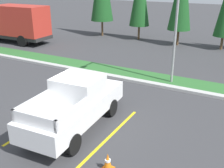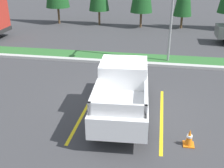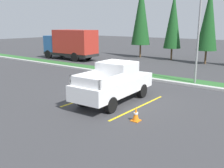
{
  "view_description": "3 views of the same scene",
  "coord_description": "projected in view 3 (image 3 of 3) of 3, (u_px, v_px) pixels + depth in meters",
  "views": [
    {
      "loc": [
        6.4,
        -8.71,
        5.71
      ],
      "look_at": [
        1.02,
        1.05,
        1.33
      ],
      "focal_mm": 43.48,
      "sensor_mm": 36.0,
      "label": 1
    },
    {
      "loc": [
        1.66,
        -10.34,
        5.5
      ],
      "look_at": [
        0.05,
        -1.14,
        1.36
      ],
      "focal_mm": 43.66,
      "sensor_mm": 36.0,
      "label": 2
    },
    {
      "loc": [
        8.32,
        -11.23,
        4.02
      ],
      "look_at": [
        0.43,
        -1.11,
        0.99
      ],
      "focal_mm": 40.65,
      "sensor_mm": 36.0,
      "label": 3
    }
  ],
  "objects": [
    {
      "name": "curb_strip",
      "position": [
        159.0,
        80.0,
        18.35
      ],
      "size": [
        56.0,
        0.4,
        0.15
      ],
      "primitive_type": "cube",
      "color": "#B2B2AD",
      "rests_on": "ground"
    },
    {
      "name": "street_light",
      "position": [
        199.0,
        21.0,
        16.6
      ],
      "size": [
        0.24,
        1.49,
        7.32
      ],
      "color": "gray",
      "rests_on": "ground"
    },
    {
      "name": "parking_line_near",
      "position": [
        93.0,
        96.0,
        14.48
      ],
      "size": [
        0.12,
        4.8,
        0.01
      ],
      "primitive_type": "cube",
      "color": "yellow",
      "rests_on": "ground"
    },
    {
      "name": "parking_line_far",
      "position": [
        139.0,
        107.0,
        12.62
      ],
      "size": [
        0.12,
        4.8,
        0.01
      ],
      "primitive_type": "cube",
      "color": "yellow",
      "rests_on": "ground"
    },
    {
      "name": "grass_median",
      "position": [
        166.0,
        78.0,
        19.2
      ],
      "size": [
        56.0,
        1.8,
        0.06
      ],
      "primitive_type": "cube",
      "color": "#2D662D",
      "rests_on": "ground"
    },
    {
      "name": "cypress_tree_leftmost",
      "position": [
        141.0,
        14.0,
        30.44
      ],
      "size": [
        2.29,
        2.29,
        8.81
      ],
      "color": "brown",
      "rests_on": "ground"
    },
    {
      "name": "ground_plane",
      "position": [
        118.0,
        96.0,
        14.52
      ],
      "size": [
        120.0,
        120.0,
        0.0
      ],
      "primitive_type": "plane",
      "color": "#38383A"
    },
    {
      "name": "pickup_truck_main",
      "position": [
        115.0,
        82.0,
        13.35
      ],
      "size": [
        2.23,
        5.34,
        2.1
      ],
      "color": "black",
      "rests_on": "ground"
    },
    {
      "name": "cypress_tree_center",
      "position": [
        209.0,
        19.0,
        25.35
      ],
      "size": [
        2.02,
        2.02,
        7.77
      ],
      "color": "brown",
      "rests_on": "ground"
    },
    {
      "name": "cargo_truck_distant",
      "position": [
        71.0,
        44.0,
        29.35
      ],
      "size": [
        6.88,
        2.69,
        3.4
      ],
      "color": "black",
      "rests_on": "ground"
    },
    {
      "name": "traffic_cone",
      "position": [
        136.0,
        114.0,
        10.75
      ],
      "size": [
        0.36,
        0.36,
        0.6
      ],
      "color": "orange",
      "rests_on": "ground"
    },
    {
      "name": "cypress_tree_left_inner",
      "position": [
        173.0,
        21.0,
        28.35
      ],
      "size": [
        1.95,
        1.95,
        7.5
      ],
      "color": "brown",
      "rests_on": "ground"
    }
  ]
}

